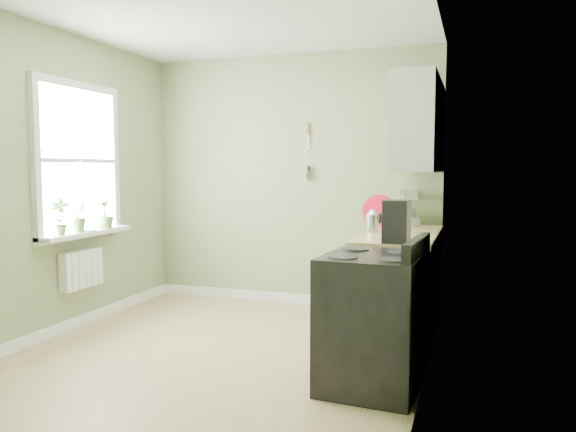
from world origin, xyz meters
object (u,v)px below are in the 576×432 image
(stove, at_px, (373,320))
(coffee_maker, at_px, (396,223))
(stand_mixer, at_px, (408,208))
(kettle, at_px, (373,221))

(stove, xyz_separation_m, coffee_maker, (0.06, 0.61, 0.61))
(stand_mixer, distance_m, coffee_maker, 1.43)
(stove, distance_m, coffee_maker, 0.86)
(coffee_maker, bearing_deg, kettle, 115.04)
(stove, height_order, kettle, kettle)
(coffee_maker, bearing_deg, stand_mixer, 92.97)
(kettle, height_order, coffee_maker, coffee_maker)
(stand_mixer, relative_size, coffee_maker, 1.21)
(kettle, xyz_separation_m, coffee_maker, (0.29, -0.62, 0.05))
(stove, bearing_deg, stand_mixer, 90.36)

